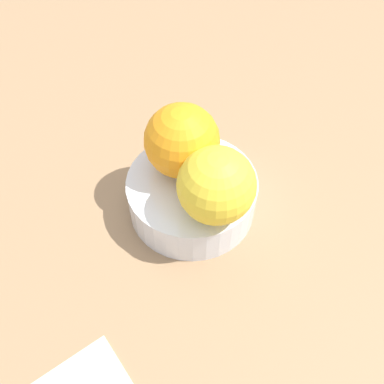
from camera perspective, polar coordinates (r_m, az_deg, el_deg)
ground_plane at (r=49.56cm, az=0.00°, el=-2.58°), size 110.00×110.00×2.00cm
fruit_bowl at (r=47.05cm, az=0.00°, el=-0.42°), size 13.64×13.64×4.43cm
orange_in_bowl_0 at (r=43.76cm, az=-1.31°, el=6.62°), size 7.59×7.59×7.59cm
orange_in_bowl_1 at (r=40.24cm, az=3.18°, el=0.85°), size 7.40×7.40×7.40cm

